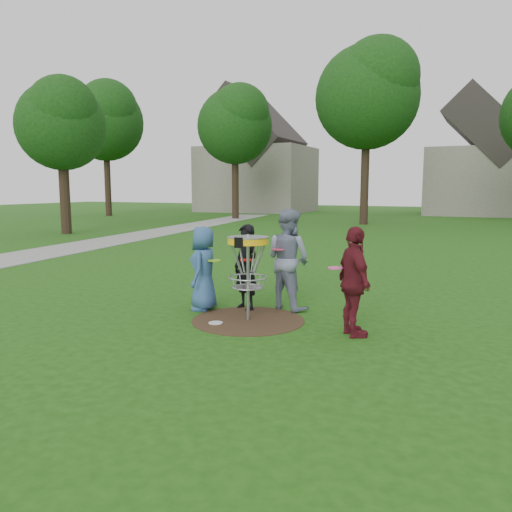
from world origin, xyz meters
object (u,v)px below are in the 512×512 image
at_px(player_black, 246,267).
at_px(player_maroon, 354,282).
at_px(disc_golf_basket, 248,257).
at_px(player_blue, 204,268).
at_px(player_grey, 288,259).

xyz_separation_m(player_black, player_maroon, (2.08, -0.79, 0.04)).
bearing_deg(player_maroon, disc_golf_basket, 49.14).
height_order(player_black, disc_golf_basket, player_black).
distance_m(player_maroon, disc_golf_basket, 1.74).
distance_m(player_black, player_maroon, 2.22).
xyz_separation_m(player_black, disc_golf_basket, (0.36, -0.66, 0.28)).
bearing_deg(player_maroon, player_blue, 43.85).
bearing_deg(player_black, player_grey, 55.02).
xyz_separation_m(player_grey, disc_golf_basket, (-0.28, -1.02, 0.15)).
distance_m(player_grey, player_maroon, 1.84).
bearing_deg(player_grey, player_blue, 49.19).
bearing_deg(disc_golf_basket, player_grey, 74.52).
relative_size(player_black, disc_golf_basket, 1.07).
bearing_deg(player_blue, player_grey, 105.55).
xyz_separation_m(player_blue, player_grey, (1.29, 0.70, 0.15)).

